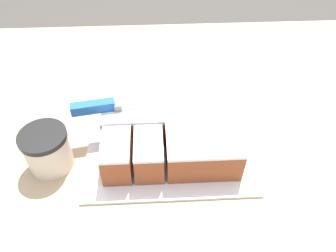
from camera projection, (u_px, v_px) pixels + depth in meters
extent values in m
cube|color=tan|center=(179.00, 235.00, 1.07)|extent=(1.40, 1.10, 0.91)
cube|color=silver|center=(168.00, 139.00, 0.75)|extent=(0.36, 0.33, 0.01)
cube|color=#994C2D|center=(167.00, 112.00, 0.76)|extent=(0.29, 0.15, 0.07)
cube|color=white|center=(167.00, 99.00, 0.73)|extent=(0.29, 0.15, 0.01)
cube|color=#994C2D|center=(203.00, 152.00, 0.67)|extent=(0.15, 0.10, 0.07)
cube|color=white|center=(204.00, 140.00, 0.64)|extent=(0.15, 0.10, 0.01)
cube|color=#994C2D|center=(117.00, 157.00, 0.66)|extent=(0.06, 0.10, 0.07)
cube|color=white|center=(115.00, 144.00, 0.64)|extent=(0.06, 0.10, 0.01)
cube|color=#994C2D|center=(149.00, 156.00, 0.67)|extent=(0.06, 0.10, 0.07)
cube|color=white|center=(148.00, 143.00, 0.64)|extent=(0.06, 0.10, 0.01)
cube|color=silver|center=(164.00, 100.00, 0.72)|extent=(0.22, 0.06, 0.00)
cube|color=slate|center=(117.00, 105.00, 0.70)|extent=(0.02, 0.03, 0.02)
cube|color=#1E59B2|center=(93.00, 107.00, 0.69)|extent=(0.09, 0.04, 0.02)
cylinder|color=beige|center=(48.00, 152.00, 0.67)|extent=(0.09, 0.09, 0.08)
cylinder|color=black|center=(42.00, 137.00, 0.64)|extent=(0.10, 0.10, 0.01)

